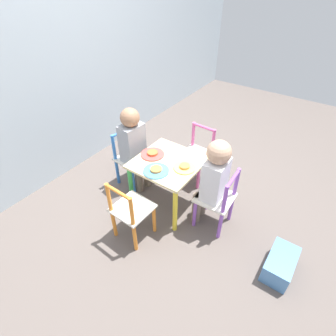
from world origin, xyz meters
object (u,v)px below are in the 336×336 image
object	(u,v)px
chair_pink	(197,155)
plate_back	(153,154)
chair_orange	(131,212)
plate_front	(185,167)
storage_bin	(280,264)
plate_left	(156,170)
chair_purple	(218,200)
chair_blue	(131,159)
kids_table	(168,169)
child_back	(134,143)
child_front	(213,177)

from	to	relation	value
chair_pink	plate_back	bearing A→B (deg)	-108.69
chair_orange	plate_back	distance (m)	0.50
chair_pink	plate_front	xyz separation A→B (m)	(-0.44, -0.13, 0.20)
storage_bin	plate_back	bearing A→B (deg)	84.82
plate_left	chair_purple	bearing A→B (deg)	-68.99
chair_blue	chair_orange	world-z (taller)	same
kids_table	plate_front	size ratio (longest dim) A/B	2.95
chair_pink	plate_left	xyz separation A→B (m)	(-0.59, 0.02, 0.20)
chair_purple	child_back	distance (m)	0.84
storage_bin	chair_pink	bearing A→B (deg)	60.66
child_back	plate_left	size ratio (longest dim) A/B	3.95
kids_table	plate_left	distance (m)	0.17
chair_blue	chair_pink	distance (m)	0.61
chair_blue	plate_left	size ratio (longest dim) A/B	2.70
child_back	plate_back	distance (m)	0.23
chair_orange	plate_front	bearing A→B (deg)	-108.71
chair_orange	plate_front	size ratio (longest dim) A/B	3.10
chair_pink	plate_back	distance (m)	0.51
plate_left	storage_bin	bearing A→B (deg)	-87.19
plate_front	plate_left	bearing A→B (deg)	135.00
kids_table	storage_bin	size ratio (longest dim) A/B	1.68
chair_purple	chair_orange	size ratio (longest dim) A/B	1.00
chair_pink	chair_blue	bearing A→B (deg)	-136.41
chair_pink	child_front	bearing A→B (deg)	-47.19
chair_orange	chair_pink	xyz separation A→B (m)	(0.88, -0.03, 0.00)
chair_purple	plate_left	distance (m)	0.51
chair_purple	plate_front	xyz separation A→B (m)	(-0.02, 0.29, 0.20)
chair_blue	plate_left	xyz separation A→B (m)	(-0.19, -0.44, 0.20)
kids_table	chair_pink	size ratio (longest dim) A/B	0.95
chair_purple	plate_left	bearing A→B (deg)	-71.31
storage_bin	chair_orange	bearing A→B (deg)	108.63
plate_front	plate_back	xyz separation A→B (m)	(0.00, 0.30, 0.00)
chair_orange	plate_back	bearing A→B (deg)	-70.84
kids_table	chair_orange	xyz separation A→B (m)	(-0.44, 0.02, -0.11)
chair_purple	plate_back	world-z (taller)	chair_purple
kids_table	chair_blue	bearing A→B (deg)	84.86
chair_purple	child_front	world-z (taller)	child_front
child_front	storage_bin	distance (m)	0.73
kids_table	chair_pink	xyz separation A→B (m)	(0.44, -0.02, -0.11)
kids_table	child_front	bearing A→B (deg)	-87.67
kids_table	child_back	world-z (taller)	child_back
child_front	child_back	world-z (taller)	child_back
kids_table	chair_orange	size ratio (longest dim) A/B	0.95
kids_table	chair_orange	distance (m)	0.45
child_back	storage_bin	xyz separation A→B (m)	(-0.14, -1.37, -0.38)
child_back	plate_front	bearing A→B (deg)	-88.54
plate_front	storage_bin	size ratio (longest dim) A/B	0.57
kids_table	storage_bin	xyz separation A→B (m)	(-0.10, -0.99, -0.29)
chair_orange	plate_left	size ratio (longest dim) A/B	2.70
chair_pink	child_back	distance (m)	0.60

